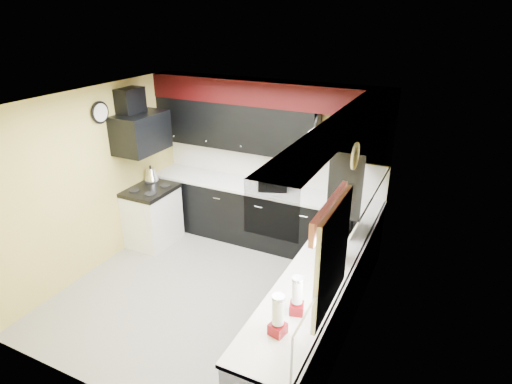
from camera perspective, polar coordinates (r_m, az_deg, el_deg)
ground at (r=5.77m, az=-5.95°, el=-13.21°), size 3.60×3.60×0.00m
wall_back at (r=6.59m, az=1.78°, el=4.12°), size 3.60×0.06×2.50m
wall_right at (r=4.51m, az=13.36°, el=-6.18°), size 0.06×3.60×2.50m
wall_left at (r=6.21m, az=-20.75°, el=1.31°), size 0.06×3.60×2.50m
ceiling at (r=4.73m, az=-7.23°, el=11.89°), size 3.60×3.60×0.06m
cab_back at (r=6.65m, az=0.63°, el=-3.17°), size 3.60×0.60×0.90m
cab_right at (r=4.78m, az=7.95°, el=-15.48°), size 0.60×3.00×0.90m
counter_back at (r=6.46m, az=0.65°, el=0.56°), size 3.62×0.64×0.04m
counter_right at (r=4.50m, az=8.28°, el=-10.82°), size 0.64×3.02×0.04m
splash_back at (r=6.60m, az=1.74°, el=3.60°), size 3.60×0.02×0.50m
splash_right at (r=4.54m, az=13.17°, el=-6.81°), size 0.02×3.60×0.50m
upper_back at (r=6.49m, az=-2.87°, el=8.88°), size 2.60×0.35×0.70m
upper_right at (r=5.13m, az=14.40°, el=4.16°), size 0.35×1.80×0.70m
soffit_back at (r=6.16m, az=1.20°, el=13.10°), size 3.60×0.36×0.35m
soffit_right at (r=3.97m, az=11.66°, el=6.75°), size 0.36×3.24×0.35m
stove at (r=6.84m, az=-13.59°, el=-3.30°), size 0.60×0.75×0.86m
cooktop at (r=6.65m, az=-13.96°, el=0.24°), size 0.62×0.77×0.06m
hood at (r=6.39m, az=-15.09°, el=7.67°), size 0.50×0.78×0.55m
hood_duct at (r=6.38m, az=-16.40°, el=11.40°), size 0.24×0.40×0.40m
window at (r=3.61m, az=10.18°, el=-8.47°), size 0.03×0.86×0.96m
valance at (r=3.43m, az=9.77°, el=-2.59°), size 0.04×0.88×0.20m
pan_top at (r=5.87m, az=8.26°, el=9.10°), size 0.03×0.22×0.40m
pan_mid at (r=5.82m, az=7.71°, el=6.44°), size 0.03×0.28×0.46m
pan_low at (r=6.07m, az=8.49°, el=6.81°), size 0.03×0.24×0.42m
cut_board at (r=5.69m, az=7.44°, el=6.60°), size 0.03×0.26×0.35m
baskets at (r=4.64m, az=10.06°, el=-5.97°), size 0.27×0.27×0.50m
clock at (r=6.10m, az=-20.10°, el=9.92°), size 0.03×0.30×0.30m
deco_plate at (r=3.80m, az=13.08°, el=4.69°), size 0.03×0.24×0.24m
toaster_oven at (r=6.31m, az=2.28°, el=1.38°), size 0.51×0.47×0.24m
microwave at (r=5.27m, az=11.32°, el=-3.63°), size 0.34×0.49×0.27m
utensil_crock at (r=6.05m, az=10.00°, el=-0.49°), size 0.16×0.16×0.15m
knife_block at (r=6.07m, az=10.14°, el=-0.02°), size 0.15×0.17×0.23m
kettle at (r=6.90m, az=-13.82°, el=2.30°), size 0.25×0.25×0.20m
dispenser_a at (r=3.86m, az=5.50°, el=-13.83°), size 0.15×0.15×0.33m
dispenser_b at (r=3.63m, az=2.94°, el=-16.32°), size 0.15×0.15×0.34m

